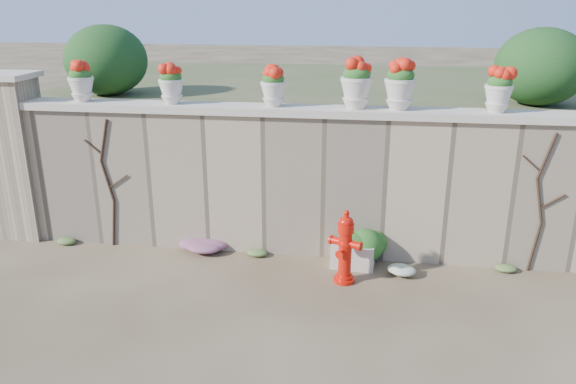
# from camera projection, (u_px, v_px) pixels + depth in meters

# --- Properties ---
(ground) EXTENTS (80.00, 80.00, 0.00)m
(ground) POSITION_uv_depth(u_px,v_px,m) (275.00, 314.00, 6.52)
(ground) COLOR #4B3A25
(ground) RESTS_ON ground
(stone_wall) EXTENTS (8.00, 0.40, 2.00)m
(stone_wall) POSITION_uv_depth(u_px,v_px,m) (295.00, 185.00, 7.88)
(stone_wall) COLOR tan
(stone_wall) RESTS_ON ground
(wall_cap) EXTENTS (8.10, 0.52, 0.10)m
(wall_cap) POSITION_uv_depth(u_px,v_px,m) (295.00, 111.00, 7.54)
(wall_cap) COLOR beige
(wall_cap) RESTS_ON stone_wall
(gate_pillar) EXTENTS (0.72, 0.72, 2.48)m
(gate_pillar) POSITION_uv_depth(u_px,v_px,m) (19.00, 156.00, 8.35)
(gate_pillar) COLOR tan
(gate_pillar) RESTS_ON ground
(raised_fill) EXTENTS (9.00, 6.00, 2.00)m
(raised_fill) POSITION_uv_depth(u_px,v_px,m) (316.00, 134.00, 10.88)
(raised_fill) COLOR #384C23
(raised_fill) RESTS_ON ground
(back_shrub_left) EXTENTS (1.30, 1.30, 1.10)m
(back_shrub_left) POSITION_uv_depth(u_px,v_px,m) (106.00, 60.00, 8.93)
(back_shrub_left) COLOR #143814
(back_shrub_left) RESTS_ON raised_fill
(back_shrub_right) EXTENTS (1.30, 1.30, 1.10)m
(back_shrub_right) POSITION_uv_depth(u_px,v_px,m) (541.00, 67.00, 8.04)
(back_shrub_right) COLOR #143814
(back_shrub_right) RESTS_ON raised_fill
(vine_left) EXTENTS (0.60, 0.04, 1.91)m
(vine_left) POSITION_uv_depth(u_px,v_px,m) (108.00, 182.00, 8.04)
(vine_left) COLOR black
(vine_left) RESTS_ON ground
(vine_right) EXTENTS (0.60, 0.04, 1.91)m
(vine_right) POSITION_uv_depth(u_px,v_px,m) (540.00, 202.00, 7.25)
(vine_right) COLOR black
(vine_right) RESTS_ON ground
(fire_hydrant) EXTENTS (0.42, 0.30, 0.98)m
(fire_hydrant) POSITION_uv_depth(u_px,v_px,m) (345.00, 247.00, 7.12)
(fire_hydrant) COLOR red
(fire_hydrant) RESTS_ON ground
(planter_box) EXTENTS (0.61, 0.39, 0.48)m
(planter_box) POSITION_uv_depth(u_px,v_px,m) (353.00, 251.00, 7.63)
(planter_box) COLOR beige
(planter_box) RESTS_ON ground
(green_shrub) EXTENTS (0.67, 0.60, 0.63)m
(green_shrub) POSITION_uv_depth(u_px,v_px,m) (371.00, 242.00, 7.69)
(green_shrub) COLOR #1E5119
(green_shrub) RESTS_ON ground
(magenta_clump) EXTENTS (0.83, 0.55, 0.22)m
(magenta_clump) POSITION_uv_depth(u_px,v_px,m) (206.00, 245.00, 8.10)
(magenta_clump) COLOR #BC259A
(magenta_clump) RESTS_ON ground
(white_flowers) EXTENTS (0.56, 0.45, 0.20)m
(white_flowers) POSITION_uv_depth(u_px,v_px,m) (399.00, 269.00, 7.38)
(white_flowers) COLOR white
(white_flowers) RESTS_ON ground
(urn_pot_0) EXTENTS (0.35, 0.35, 0.55)m
(urn_pot_0) POSITION_uv_depth(u_px,v_px,m) (81.00, 82.00, 7.84)
(urn_pot_0) COLOR beige
(urn_pot_0) RESTS_ON wall_cap
(urn_pot_1) EXTENTS (0.34, 0.34, 0.54)m
(urn_pot_1) POSITION_uv_depth(u_px,v_px,m) (171.00, 84.00, 7.67)
(urn_pot_1) COLOR beige
(urn_pot_1) RESTS_ON wall_cap
(urn_pot_2) EXTENTS (0.34, 0.34, 0.53)m
(urn_pot_2) POSITION_uv_depth(u_px,v_px,m) (273.00, 87.00, 7.48)
(urn_pot_2) COLOR beige
(urn_pot_2) RESTS_ON wall_cap
(urn_pot_3) EXTENTS (0.42, 0.42, 0.66)m
(urn_pot_3) POSITION_uv_depth(u_px,v_px,m) (356.00, 84.00, 7.31)
(urn_pot_3) COLOR beige
(urn_pot_3) RESTS_ON wall_cap
(urn_pot_4) EXTENTS (0.41, 0.41, 0.64)m
(urn_pot_4) POSITION_uv_depth(u_px,v_px,m) (400.00, 85.00, 7.24)
(urn_pot_4) COLOR beige
(urn_pot_4) RESTS_ON wall_cap
(urn_pot_5) EXTENTS (0.35, 0.35, 0.55)m
(urn_pot_5) POSITION_uv_depth(u_px,v_px,m) (499.00, 91.00, 7.09)
(urn_pot_5) COLOR beige
(urn_pot_5) RESTS_ON wall_cap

